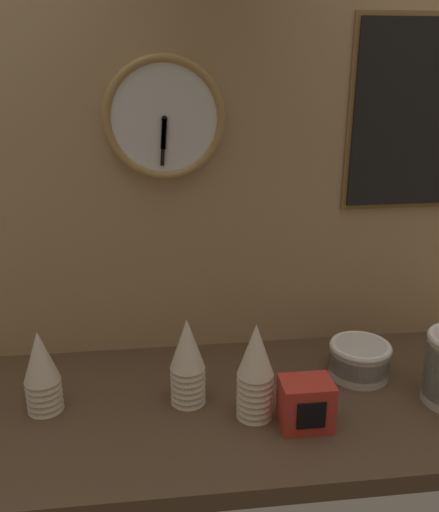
{
  "coord_description": "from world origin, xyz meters",
  "views": [
    {
      "loc": [
        -0.16,
        -1.02,
        0.7
      ],
      "look_at": [
        -0.03,
        0.04,
        0.32
      ],
      "focal_mm": 38.0,
      "sensor_mm": 36.0,
      "label": 1
    }
  ],
  "objects_px": {
    "cup_stack_center_right": "(255,371)",
    "napkin_dispenser": "(306,404)",
    "cup_stack_center": "(187,360)",
    "menu_board": "(438,115)",
    "bowl_stack_right": "(360,358)",
    "wall_clock": "(164,119)",
    "cup_stack_left": "(42,371)"
  },
  "relations": [
    {
      "from": "menu_board",
      "to": "cup_stack_left",
      "type": "bearing_deg",
      "value": -165.87
    },
    {
      "from": "cup_stack_center_right",
      "to": "napkin_dispenser",
      "type": "height_order",
      "value": "cup_stack_center_right"
    },
    {
      "from": "bowl_stack_right",
      "to": "napkin_dispenser",
      "type": "relative_size",
      "value": 1.37
    },
    {
      "from": "bowl_stack_right",
      "to": "napkin_dispenser",
      "type": "xyz_separation_m",
      "value": [
        -0.18,
        -0.17,
        0.01
      ]
    },
    {
      "from": "cup_stack_center",
      "to": "napkin_dispenser",
      "type": "xyz_separation_m",
      "value": [
        0.23,
        -0.12,
        -0.05
      ]
    },
    {
      "from": "menu_board",
      "to": "cup_stack_center_right",
      "type": "bearing_deg",
      "value": -147.72
    },
    {
      "from": "bowl_stack_right",
      "to": "wall_clock",
      "type": "height_order",
      "value": "wall_clock"
    },
    {
      "from": "cup_stack_center_right",
      "to": "menu_board",
      "type": "relative_size",
      "value": 0.47
    },
    {
      "from": "cup_stack_left",
      "to": "cup_stack_center_right",
      "type": "bearing_deg",
      "value": -9.71
    },
    {
      "from": "cup_stack_center_right",
      "to": "bowl_stack_right",
      "type": "height_order",
      "value": "cup_stack_center_right"
    },
    {
      "from": "bowl_stack_right",
      "to": "wall_clock",
      "type": "xyz_separation_m",
      "value": [
        -0.44,
        0.18,
        0.54
      ]
    },
    {
      "from": "cup_stack_center",
      "to": "bowl_stack_right",
      "type": "height_order",
      "value": "cup_stack_center"
    },
    {
      "from": "menu_board",
      "to": "napkin_dispenser",
      "type": "relative_size",
      "value": 4.32
    },
    {
      "from": "cup_stack_center_right",
      "to": "menu_board",
      "type": "distance_m",
      "value": 0.76
    },
    {
      "from": "cup_stack_left",
      "to": "bowl_stack_right",
      "type": "relative_size",
      "value": 1.28
    },
    {
      "from": "cup_stack_left",
      "to": "cup_stack_center_right",
      "type": "xyz_separation_m",
      "value": [
        0.44,
        -0.08,
        0.01
      ]
    },
    {
      "from": "cup_stack_left",
      "to": "wall_clock",
      "type": "xyz_separation_m",
      "value": [
        0.28,
        0.23,
        0.49
      ]
    },
    {
      "from": "napkin_dispenser",
      "to": "cup_stack_center_right",
      "type": "bearing_deg",
      "value": 154.81
    },
    {
      "from": "cup_stack_center",
      "to": "wall_clock",
      "type": "relative_size",
      "value": 0.72
    },
    {
      "from": "cup_stack_center",
      "to": "wall_clock",
      "type": "height_order",
      "value": "wall_clock"
    },
    {
      "from": "menu_board",
      "to": "wall_clock",
      "type": "bearing_deg",
      "value": -179.22
    },
    {
      "from": "menu_board",
      "to": "cup_stack_center",
      "type": "bearing_deg",
      "value": -159.12
    },
    {
      "from": "cup_stack_center_right",
      "to": "menu_board",
      "type": "bearing_deg",
      "value": 32.28
    },
    {
      "from": "bowl_stack_right",
      "to": "menu_board",
      "type": "bearing_deg",
      "value": 40.51
    },
    {
      "from": "menu_board",
      "to": "bowl_stack_right",
      "type": "bearing_deg",
      "value": -139.49
    },
    {
      "from": "cup_stack_center",
      "to": "bowl_stack_right",
      "type": "bearing_deg",
      "value": 7.47
    },
    {
      "from": "cup_stack_center",
      "to": "menu_board",
      "type": "xyz_separation_m",
      "value": [
        0.63,
        0.24,
        0.49
      ]
    },
    {
      "from": "wall_clock",
      "to": "cup_stack_center_right",
      "type": "bearing_deg",
      "value": -61.69
    },
    {
      "from": "bowl_stack_right",
      "to": "wall_clock",
      "type": "distance_m",
      "value": 0.72
    },
    {
      "from": "napkin_dispenser",
      "to": "menu_board",
      "type": "bearing_deg",
      "value": 42.06
    },
    {
      "from": "bowl_stack_right",
      "to": "napkin_dispenser",
      "type": "height_order",
      "value": "napkin_dispenser"
    },
    {
      "from": "cup_stack_center",
      "to": "menu_board",
      "type": "bearing_deg",
      "value": 20.88
    }
  ]
}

